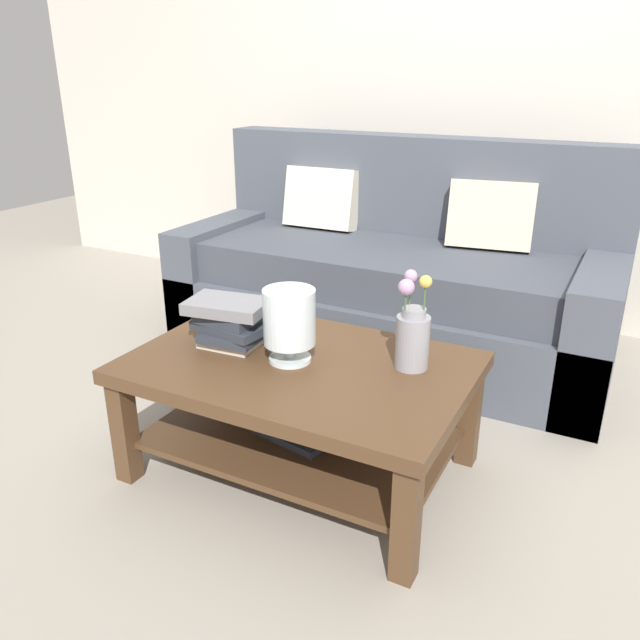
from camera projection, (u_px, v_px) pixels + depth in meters
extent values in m
plane|color=gray|center=(346.00, 427.00, 2.62)|extent=(10.00, 10.00, 0.00)
cube|color=beige|center=(479.00, 74.00, 3.48)|extent=(6.40, 0.12, 2.70)
cube|color=#474C56|center=(387.00, 318.00, 3.27)|extent=(2.17, 0.90, 0.36)
cube|color=#40444E|center=(387.00, 268.00, 3.14)|extent=(1.93, 0.74, 0.20)
cube|color=#474C56|center=(415.00, 204.00, 3.36)|extent=(2.17, 0.20, 0.70)
cube|color=#474C56|center=(229.00, 270.00, 3.65)|extent=(0.20, 0.90, 0.60)
cube|color=#474C56|center=(595.00, 331.00, 2.80)|extent=(0.20, 0.90, 0.60)
cube|color=beige|center=(322.00, 198.00, 3.45)|extent=(0.40, 0.19, 0.34)
cube|color=beige|center=(491.00, 215.00, 3.06)|extent=(0.42, 0.24, 0.34)
cube|color=#4C331E|center=(300.00, 368.00, 2.19)|extent=(1.16, 0.77, 0.05)
cube|color=#4C331E|center=(125.00, 431.00, 2.23)|extent=(0.07, 0.07, 0.39)
cube|color=#4C331E|center=(406.00, 523.00, 1.78)|extent=(0.07, 0.07, 0.39)
cube|color=#4C331E|center=(233.00, 359.00, 2.77)|extent=(0.07, 0.07, 0.39)
cube|color=#4C331E|center=(470.00, 415.00, 2.32)|extent=(0.07, 0.07, 0.39)
cube|color=#4C331E|center=(301.00, 436.00, 2.30)|extent=(1.04, 0.65, 0.02)
cube|color=#2D333D|center=(299.00, 431.00, 2.28)|extent=(0.31, 0.25, 0.03)
cube|color=#51704C|center=(306.00, 416.00, 2.32)|extent=(0.32, 0.26, 0.03)
cube|color=#3D6075|center=(300.00, 413.00, 2.27)|extent=(0.30, 0.23, 0.04)
cube|color=beige|center=(233.00, 340.00, 2.32)|extent=(0.21, 0.19, 0.03)
cube|color=#2D333D|center=(234.00, 334.00, 2.29)|extent=(0.22, 0.21, 0.03)
cube|color=#2D333D|center=(231.00, 326.00, 2.28)|extent=(0.28, 0.19, 0.03)
cube|color=#2D333D|center=(229.00, 316.00, 2.27)|extent=(0.22, 0.17, 0.04)
cube|color=slate|center=(227.00, 306.00, 2.25)|extent=(0.31, 0.22, 0.04)
cylinder|color=silver|center=(290.00, 358.00, 2.19)|extent=(0.15, 0.15, 0.02)
cylinder|color=silver|center=(290.00, 350.00, 2.18)|extent=(0.04, 0.04, 0.05)
cylinder|color=silver|center=(289.00, 317.00, 2.13)|extent=(0.18, 0.18, 0.19)
sphere|color=beige|center=(283.00, 326.00, 2.16)|extent=(0.06, 0.06, 0.06)
sphere|color=#2D333D|center=(298.00, 329.00, 2.15)|extent=(0.04, 0.04, 0.04)
cylinder|color=gray|center=(412.00, 342.00, 2.11)|extent=(0.11, 0.11, 0.18)
cylinder|color=gray|center=(414.00, 313.00, 2.07)|extent=(0.08, 0.08, 0.03)
cylinder|color=#426638|center=(425.00, 298.00, 2.04)|extent=(0.01, 0.01, 0.08)
sphere|color=gold|center=(426.00, 282.00, 2.02)|extent=(0.04, 0.04, 0.04)
cylinder|color=#426638|center=(410.00, 292.00, 2.08)|extent=(0.01, 0.01, 0.08)
sphere|color=#B28CB7|center=(411.00, 276.00, 2.06)|extent=(0.04, 0.04, 0.04)
cylinder|color=#426638|center=(406.00, 301.00, 2.04)|extent=(0.01, 0.01, 0.06)
sphere|color=#B28CB7|center=(406.00, 287.00, 2.02)|extent=(0.05, 0.05, 0.05)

